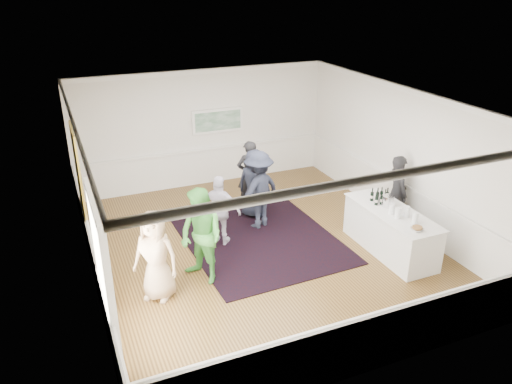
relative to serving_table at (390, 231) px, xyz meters
name	(u,v)px	position (x,y,z in m)	size (l,w,h in m)	color
floor	(262,247)	(-2.44, 1.18, -0.48)	(8.00, 8.00, 0.00)	brown
ceiling	(263,102)	(-2.44, 1.18, 2.72)	(7.00, 8.00, 0.02)	white
wall_left	(84,208)	(-5.94, 1.18, 1.12)	(0.02, 8.00, 3.20)	white
wall_right	(402,157)	(1.06, 1.18, 1.12)	(0.02, 8.00, 3.20)	white
wall_back	(203,128)	(-2.44, 5.18, 1.12)	(7.00, 0.02, 3.20)	white
wall_front	(380,281)	(-2.44, -2.82, 1.12)	(7.00, 0.02, 3.20)	white
wainscoting	(262,227)	(-2.44, 1.18, 0.02)	(7.00, 8.00, 1.00)	white
mirror	(78,173)	(-5.89, 2.48, 1.32)	(0.05, 1.25, 1.85)	gold
doorway	(102,269)	(-5.88, -0.72, 0.94)	(0.10, 1.78, 2.56)	white
landscape_painting	(218,121)	(-2.04, 5.13, 1.30)	(1.44, 0.06, 0.66)	white
area_rug	(257,236)	(-2.34, 1.71, -0.47)	(3.14, 4.12, 0.02)	black
serving_table	(390,231)	(0.00, 0.00, 0.00)	(0.89, 2.34, 0.95)	silver
bartender	(397,193)	(0.76, 0.85, 0.41)	(0.65, 0.42, 1.77)	black
guest_tan	(156,256)	(-4.89, 0.29, 0.38)	(0.84, 0.55, 1.72)	tan
guest_green	(201,236)	(-3.98, 0.51, 0.47)	(0.92, 0.72, 1.89)	green
guest_lilac	(220,211)	(-3.19, 1.71, 0.32)	(0.93, 0.39, 1.58)	silver
guest_dark_a	(259,190)	(-2.10, 2.15, 0.44)	(1.19, 0.68, 1.84)	#1F2434
guest_dark_b	(249,174)	(-1.88, 3.27, 0.39)	(0.63, 0.42, 1.74)	black
guest_navy	(254,184)	(-1.97, 2.71, 0.37)	(0.82, 0.54, 1.69)	#1F2434
wine_bottles	(380,195)	(0.01, 0.49, 0.63)	(0.42, 0.31, 0.31)	black
juice_pitchers	(403,212)	(-0.02, -0.33, 0.59)	(0.32, 0.64, 0.24)	#8EC044
ice_bucket	(388,201)	(0.03, 0.23, 0.59)	(0.26, 0.26, 0.24)	silver
nut_bowl	(417,229)	(-0.10, -0.88, 0.51)	(0.24, 0.24, 0.07)	white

